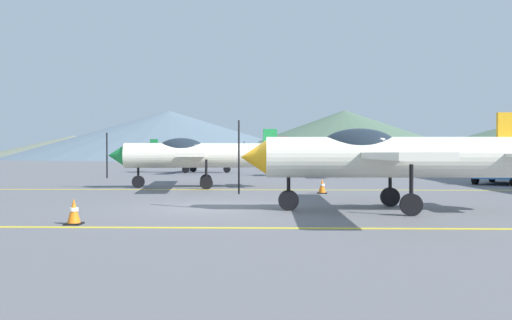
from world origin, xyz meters
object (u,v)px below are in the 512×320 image
airplane_near (381,156)px  car_sedan (503,168)px  airplane_back (196,154)px  traffic_cone_front (322,186)px  traffic_cone_side (74,212)px  airplane_far (334,154)px  airplane_mid (195,154)px

airplane_near → car_sedan: airplane_near is taller
airplane_near → airplane_back: same height
car_sedan → airplane_back: bearing=142.1°
traffic_cone_front → traffic_cone_side: (-6.47, -8.85, 0.00)m
airplane_near → airplane_far: size_ratio=1.00×
airplane_near → traffic_cone_front: airplane_near is taller
airplane_mid → traffic_cone_front: bearing=-29.9°
traffic_cone_side → airplane_far: bearing=69.8°
car_sedan → traffic_cone_side: bearing=-136.9°
traffic_cone_side → airplane_near: bearing=21.1°
airplane_far → airplane_back: 11.86m
airplane_near → traffic_cone_side: airplane_near is taller
airplane_back → car_sedan: bearing=-37.9°
car_sedan → traffic_cone_side: (-16.51, -15.47, -0.56)m
airplane_mid → airplane_back: same height
airplane_mid → airplane_far: 14.38m
airplane_mid → airplane_far: size_ratio=1.00×
airplane_mid → traffic_cone_front: airplane_mid is taller
airplane_far → airplane_mid: bearing=-123.4°
airplane_near → airplane_mid: size_ratio=0.99×
airplane_far → traffic_cone_front: (-2.39, -15.19, -1.25)m
airplane_back → airplane_mid: bearing=-81.7°
airplane_far → car_sedan: (7.65, -8.56, -0.69)m
airplane_mid → airplane_near: bearing=-54.3°
car_sedan → airplane_far: bearing=131.8°
car_sedan → airplane_near: bearing=-125.6°
airplane_near → airplane_back: bearing=108.9°
airplane_mid → traffic_cone_side: (-0.95, -12.03, -1.25)m
airplane_back → traffic_cone_front: bearing=-68.7°
car_sedan → traffic_cone_front: car_sedan is taller
airplane_near → car_sedan: (9.01, 12.58, -0.69)m
airplane_far → traffic_cone_front: 15.42m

